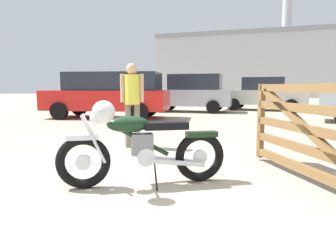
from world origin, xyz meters
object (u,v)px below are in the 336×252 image
vintage_motorcycle (139,146)px  pale_sedan_back (109,94)px  dark_sedan_left (263,94)px  red_hatchback_near (192,93)px  timber_gate (325,130)px  bystander (132,96)px

vintage_motorcycle → pale_sedan_back: size_ratio=0.38×
vintage_motorcycle → dark_sedan_left: (1.57, 13.13, 0.34)m
pale_sedan_back → red_hatchback_near: bearing=-131.1°
timber_gate → vintage_motorcycle: bearing=74.5°
vintage_motorcycle → timber_gate: bearing=165.2°
bystander → red_hatchback_near: (-0.70, 8.93, -0.10)m
timber_gate → dark_sedan_left: dark_sedan_left is taller
dark_sedan_left → red_hatchback_near: 3.85m
vintage_motorcycle → red_hatchback_near: red_hatchback_near is taller
timber_gate → pale_sedan_back: size_ratio=0.47×
vintage_motorcycle → dark_sedan_left: bearing=-124.8°
dark_sedan_left → red_hatchback_near: (-3.30, -1.98, 0.08)m
timber_gate → pale_sedan_back: 9.28m
red_hatchback_near → timber_gate: bearing=108.3°
bystander → red_hatchback_near: 8.96m
dark_sedan_left → red_hatchback_near: bearing=-143.9°
pale_sedan_back → dark_sedan_left: pale_sedan_back is taller
pale_sedan_back → dark_sedan_left: bearing=-143.3°
vintage_motorcycle → bystander: size_ratio=1.14×
dark_sedan_left → bystander: bearing=-98.2°
bystander → vintage_motorcycle: bearing=-179.7°
vintage_motorcycle → timber_gate: size_ratio=0.82×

